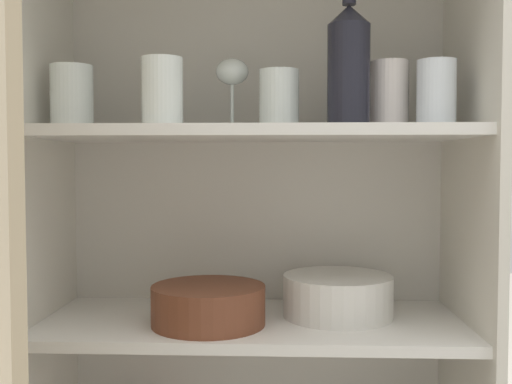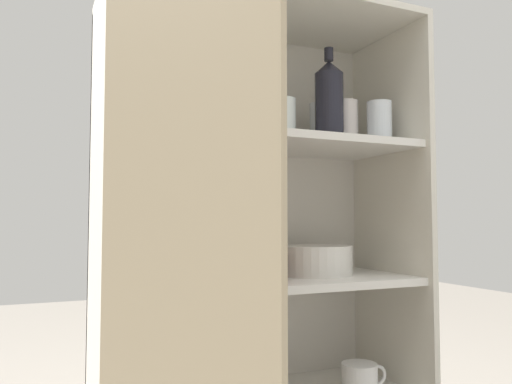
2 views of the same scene
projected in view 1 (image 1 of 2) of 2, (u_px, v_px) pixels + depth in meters
cupboard_back_panel at (256, 278)px, 1.32m from camera, size 0.83×0.02×1.30m
cupboard_side_left at (43, 293)px, 1.17m from camera, size 0.02×0.37×1.30m
cupboard_side_right at (467, 297)px, 1.13m from camera, size 0.02×0.37×1.30m
shelf_board_middle at (252, 324)px, 1.15m from camera, size 0.80×0.33×0.02m
shelf_board_upper at (252, 134)px, 1.13m from camera, size 0.80×0.33×0.02m
cupboard_door at (4, 352)px, 0.80m from camera, size 0.22×0.37×1.30m
tumbler_glass_0 at (162, 92)px, 1.03m from camera, size 0.07×0.07×0.12m
tumbler_glass_1 at (72, 97)px, 1.11m from camera, size 0.08×0.08×0.12m
tumbler_glass_2 at (436, 93)px, 1.05m from camera, size 0.07×0.07×0.12m
tumbler_glass_3 at (365, 98)px, 1.20m from camera, size 0.07×0.07×0.13m
tumbler_glass_4 at (279, 99)px, 1.12m from camera, size 0.07×0.07×0.11m
tumbler_glass_5 at (389, 95)px, 1.12m from camera, size 0.07×0.07×0.12m
tumbler_glass_6 at (159, 95)px, 1.15m from camera, size 0.07×0.07×0.13m
wine_glass_0 at (232, 79)px, 1.17m from camera, size 0.07×0.07×0.14m
wine_bottle at (349, 65)px, 1.08m from camera, size 0.08×0.08×0.25m
plate_stack_white at (338, 296)px, 1.17m from camera, size 0.21×0.21×0.08m
mixing_bowl_large at (208, 303)px, 1.11m from camera, size 0.21×0.21×0.07m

